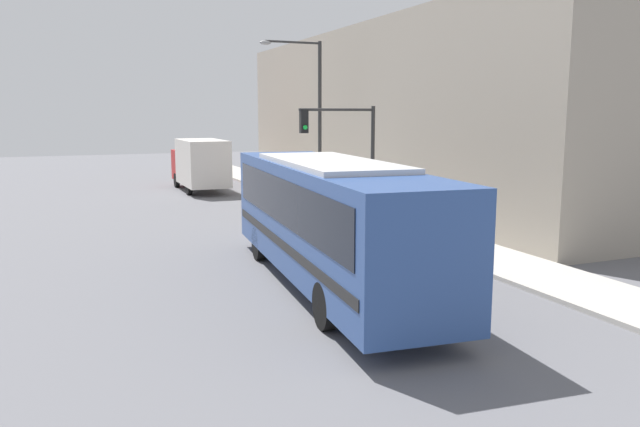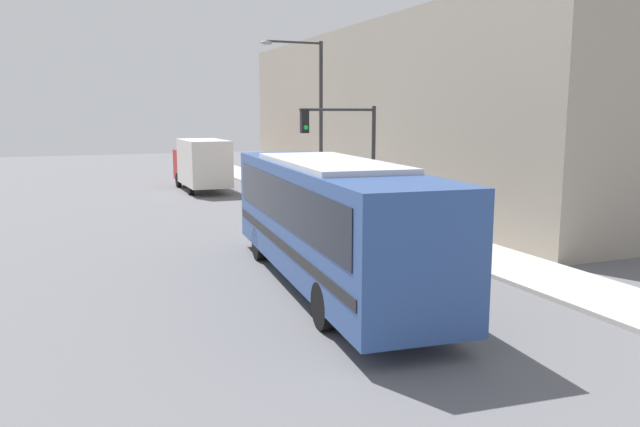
{
  "view_description": "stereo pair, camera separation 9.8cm",
  "coord_description": "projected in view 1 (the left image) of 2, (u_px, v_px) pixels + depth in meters",
  "views": [
    {
      "loc": [
        -6.49,
        -13.16,
        4.59
      ],
      "look_at": [
        0.93,
        4.7,
        1.47
      ],
      "focal_mm": 35.0,
      "sensor_mm": 36.0,
      "label": 1
    },
    {
      "loc": [
        -6.4,
        -13.2,
        4.59
      ],
      "look_at": [
        0.93,
        4.7,
        1.47
      ],
      "focal_mm": 35.0,
      "sensor_mm": 36.0,
      "label": 2
    }
  ],
  "objects": [
    {
      "name": "city_bus",
      "position": [
        329.0,
        214.0,
        16.41
      ],
      "size": [
        3.52,
        11.72,
        3.39
      ],
      "rotation": [
        0.0,
        0.0,
        -0.09
      ],
      "color": "#2D4C8C",
      "rests_on": "ground_plane"
    },
    {
      "name": "sidewalk",
      "position": [
        297.0,
        193.0,
        35.62
      ],
      "size": [
        2.65,
        70.0,
        0.13
      ],
      "color": "#B7B2A8",
      "rests_on": "ground_plane"
    },
    {
      "name": "traffic_light_pole",
      "position": [
        346.0,
        143.0,
        24.85
      ],
      "size": [
        3.28,
        0.35,
        4.74
      ],
      "color": "#2D2D2D",
      "rests_on": "sidewalk"
    },
    {
      "name": "parking_meter",
      "position": [
        363.0,
        199.0,
        26.15
      ],
      "size": [
        0.14,
        0.14,
        1.32
      ],
      "color": "#2D2D2D",
      "rests_on": "sidewalk"
    },
    {
      "name": "delivery_truck",
      "position": [
        200.0,
        163.0,
        36.85
      ],
      "size": [
        2.28,
        6.81,
        3.06
      ],
      "color": "silver",
      "rests_on": "ground_plane"
    },
    {
      "name": "building_facade",
      "position": [
        396.0,
        116.0,
        33.21
      ],
      "size": [
        6.0,
        30.65,
        8.89
      ],
      "color": "#9E9384",
      "rests_on": "ground_plane"
    },
    {
      "name": "ground_plane",
      "position": [
        359.0,
        304.0,
        15.19
      ],
      "size": [
        120.0,
        120.0,
        0.0
      ],
      "primitive_type": "plane",
      "color": "slate"
    },
    {
      "name": "street_lamp",
      "position": [
        312.0,
        108.0,
        30.32
      ],
      "size": [
        3.12,
        0.28,
        7.88
      ],
      "color": "#2D2D2D",
      "rests_on": "sidewalk"
    },
    {
      "name": "fire_hydrant",
      "position": [
        420.0,
        230.0,
        22.05
      ],
      "size": [
        0.27,
        0.36,
        0.74
      ],
      "color": "red",
      "rests_on": "sidewalk"
    }
  ]
}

